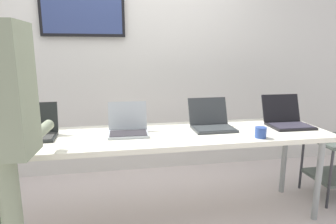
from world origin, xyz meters
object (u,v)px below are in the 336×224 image
object	(u,v)px
laptop_station_1	(128,127)
laptop_station_2	(211,122)
laptop_station_0	(35,130)
laptop_station_3	(287,119)
workbench	(148,140)
coffee_mug	(261,132)

from	to	relation	value
laptop_station_1	laptop_station_2	xyz separation A→B (m)	(0.71, 0.04, 0.00)
laptop_station_0	laptop_station_2	xyz separation A→B (m)	(1.42, 0.01, -0.00)
laptop_station_0	laptop_station_3	xyz separation A→B (m)	(2.12, -0.02, 0.00)
workbench	laptop_station_1	distance (m)	0.20
laptop_station_1	laptop_station_2	world-z (taller)	laptop_station_2
workbench	laptop_station_1	xyz separation A→B (m)	(-0.16, 0.05, 0.11)
laptop_station_3	coffee_mug	distance (m)	0.51
laptop_station_1	laptop_station_2	bearing A→B (deg)	2.81
laptop_station_3	coffee_mug	size ratio (longest dim) A/B	4.16
coffee_mug	laptop_station_1	bearing A→B (deg)	163.27
laptop_station_1	laptop_station_3	bearing A→B (deg)	0.22
laptop_station_3	coffee_mug	xyz separation A→B (m)	(-0.41, -0.30, -0.02)
workbench	laptop_station_2	bearing A→B (deg)	8.65
laptop_station_3	laptop_station_1	bearing A→B (deg)	-179.78
workbench	laptop_station_0	size ratio (longest dim) A/B	9.19
laptop_station_3	coffee_mug	world-z (taller)	laptop_station_3
laptop_station_1	laptop_station_2	distance (m)	0.72
workbench	laptop_station_0	world-z (taller)	laptop_station_0
laptop_station_1	laptop_station_3	size ratio (longest dim) A/B	0.89
workbench	laptop_station_2	world-z (taller)	laptop_station_2
workbench	laptop_station_0	xyz separation A→B (m)	(-0.87, 0.07, 0.11)
laptop_station_0	coffee_mug	size ratio (longest dim) A/B	3.71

